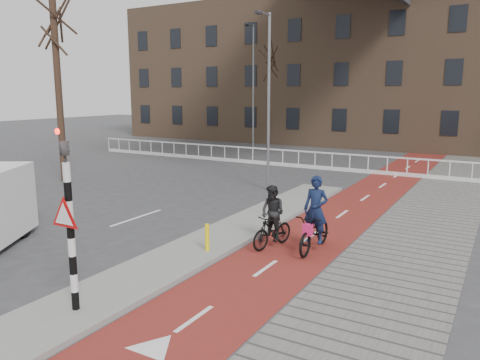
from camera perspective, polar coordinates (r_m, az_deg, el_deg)
The scene contains 14 objects.
ground at distance 10.91m, azimuth -9.03°, elevation -12.51°, with size 120.00×120.00×0.00m, color #38383A.
bike_lane at distance 18.89m, azimuth 14.20°, elevation -2.72°, with size 2.50×60.00×0.01m, color maroon.
sidewalk at distance 18.36m, azimuth 22.63°, elevation -3.61°, with size 3.00×60.00×0.01m, color slate.
curb_island at distance 14.35m, azimuth -1.12°, elevation -6.40°, with size 1.80×16.00×0.12m, color gray.
traffic_signal at distance 9.32m, azimuth -20.15°, elevation -4.15°, with size 0.80×0.80×3.68m.
bollard at distance 12.49m, azimuth -4.03°, elevation -7.00°, with size 0.12×0.12×0.73m, color yellow.
cyclist_near at distance 12.87m, azimuth 9.15°, elevation -5.56°, with size 0.70×2.00×2.07m.
cyclist_far at distance 13.00m, azimuth 3.99°, elevation -5.13°, with size 0.85×1.66×1.75m.
railing at distance 27.53m, azimuth 5.22°, elevation 2.33°, with size 28.00×0.10×0.99m.
townhouse_row at distance 40.99m, azimuth 17.26°, elevation 15.15°, with size 46.00×10.00×15.90m.
tree_left at distance 23.93m, azimuth -21.22°, elevation 9.83°, with size 0.32×0.32×8.44m, color black.
tree_mid at distance 33.58m, azimuth 3.46°, elevation 9.75°, with size 0.22×0.22×7.50m, color black.
streetlight_near at distance 20.27m, azimuth 3.52°, elevation 9.19°, with size 0.12×0.12×7.51m, color slate.
streetlight_left at distance 32.55m, azimuth 1.64°, elevation 10.80°, with size 0.12×0.12×8.71m, color slate.
Camera 1 is at (6.40, -7.74, 4.27)m, focal length 35.00 mm.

